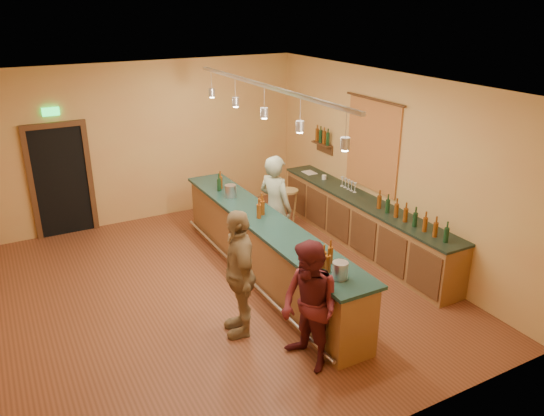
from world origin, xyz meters
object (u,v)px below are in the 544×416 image
back_counter (363,223)px  customer_a (310,307)px  bar_stool (289,197)px  bartender (275,207)px  tasting_bar (265,245)px  customer_b (239,273)px

back_counter → customer_a: (-2.67, -2.38, 0.35)m
bar_stool → back_counter: bearing=-65.4°
customer_a → back_counter: bearing=123.9°
bar_stool → bartender: bearing=-130.1°
tasting_bar → bar_stool: bearing=49.9°
bartender → bar_stool: bartender is taller
back_counter → customer_b: bearing=-157.1°
tasting_bar → bar_stool: 2.22m
bar_stool → customer_a: bearing=-116.9°
back_counter → customer_b: size_ratio=2.52×
back_counter → customer_b: (-3.11, -1.31, 0.42)m
back_counter → customer_b: customer_b is taller
back_counter → bar_stool: (-0.69, 1.52, 0.15)m
bartender → customer_b: size_ratio=1.03×
tasting_bar → customer_a: customer_a is taller
back_counter → bartender: (-1.57, 0.48, 0.44)m
bartender → bar_stool: size_ratio=2.40×
bartender → tasting_bar: bearing=120.8°
back_counter → customer_a: bearing=-138.3°
back_counter → tasting_bar: (-2.13, -0.18, 0.12)m
bartender → customer_a: (-1.10, -2.85, -0.09)m
tasting_bar → bartender: bartender is taller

